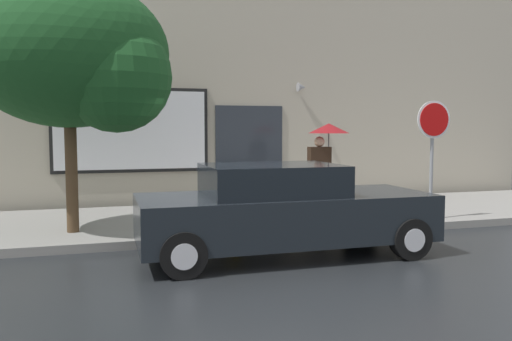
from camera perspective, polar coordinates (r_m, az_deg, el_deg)
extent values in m
plane|color=black|center=(8.00, -0.74, -9.70)|extent=(60.00, 60.00, 0.00)
cube|color=gray|center=(10.84, -5.12, -5.53)|extent=(20.00, 4.00, 0.15)
cube|color=#B2A893|center=(13.22, -7.45, 11.17)|extent=(20.00, 0.40, 7.00)
cube|color=black|center=(12.74, -13.80, 4.44)|extent=(3.75, 0.06, 2.07)
cube|color=silver|center=(12.71, -13.79, 4.44)|extent=(3.59, 0.03, 1.91)
cube|color=#262B33|center=(13.25, -0.75, 3.39)|extent=(1.80, 0.04, 1.80)
cone|color=#99999E|center=(13.62, 5.14, 9.30)|extent=(0.22, 0.24, 0.24)
cube|color=black|center=(8.01, 3.34, -5.20)|extent=(4.57, 1.72, 0.71)
cube|color=black|center=(7.86, 1.80, -1.04)|extent=(2.06, 1.52, 0.47)
cylinder|color=black|center=(9.48, 11.61, -5.57)|extent=(0.64, 0.22, 0.64)
cylinder|color=silver|center=(9.48, 11.61, -5.57)|extent=(0.35, 0.24, 0.35)
cylinder|color=black|center=(8.14, 16.95, -7.34)|extent=(0.64, 0.22, 0.64)
cylinder|color=silver|center=(8.14, 16.95, -7.34)|extent=(0.35, 0.24, 0.35)
cylinder|color=black|center=(8.43, -9.79, -6.81)|extent=(0.64, 0.22, 0.64)
cylinder|color=silver|center=(8.43, -9.79, -6.81)|extent=(0.35, 0.24, 0.35)
cylinder|color=black|center=(6.89, -8.18, -9.35)|extent=(0.64, 0.22, 0.64)
cylinder|color=silver|center=(6.89, -8.18, -9.35)|extent=(0.35, 0.24, 0.35)
cylinder|color=yellow|center=(9.73, -2.52, -4.18)|extent=(0.22, 0.22, 0.68)
sphere|color=gold|center=(9.69, -2.53, -2.18)|extent=(0.23, 0.23, 0.23)
cylinder|color=gold|center=(9.58, -2.29, -4.12)|extent=(0.09, 0.12, 0.09)
cylinder|color=gold|center=(9.88, -2.75, -3.85)|extent=(0.09, 0.12, 0.09)
cylinder|color=yellow|center=(9.79, -2.52, -5.99)|extent=(0.30, 0.30, 0.06)
cylinder|color=black|center=(11.38, 6.57, -2.52)|extent=(0.14, 0.14, 0.85)
cylinder|color=black|center=(11.47, 7.59, -2.47)|extent=(0.14, 0.14, 0.85)
cube|color=black|center=(11.36, 7.12, 1.14)|extent=(0.49, 0.22, 0.60)
sphere|color=tan|center=(11.34, 7.14, 3.23)|extent=(0.23, 0.23, 0.23)
cylinder|color=#4C4C51|center=(11.44, 8.15, 2.40)|extent=(0.02, 0.02, 0.90)
cone|color=maroon|center=(11.43, 8.18, 4.71)|extent=(0.92, 0.92, 0.22)
cylinder|color=#4C3823|center=(9.59, -20.00, 0.00)|extent=(0.21, 0.21, 2.21)
ellipsoid|color=#19471E|center=(9.66, -20.35, 12.32)|extent=(3.50, 2.97, 2.62)
sphere|color=#19471E|center=(9.16, -15.45, 10.12)|extent=(1.92, 1.92, 1.92)
cylinder|color=gray|center=(10.91, 19.09, 1.00)|extent=(0.07, 0.07, 2.38)
cylinder|color=white|center=(10.86, 19.33, 5.42)|extent=(0.76, 0.02, 0.76)
cylinder|color=red|center=(10.85, 19.38, 5.42)|extent=(0.66, 0.02, 0.66)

